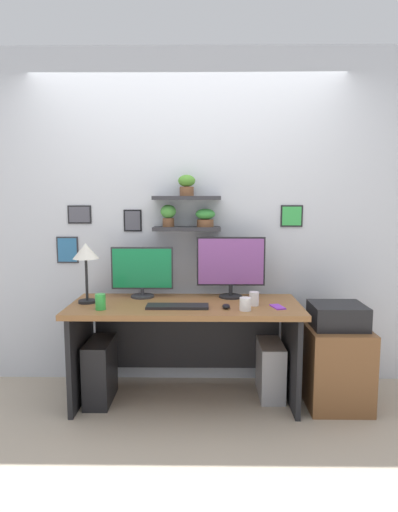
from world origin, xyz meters
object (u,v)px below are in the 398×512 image
monitor_left (142,271)px  pen_cup (254,299)px  coffee_mug (245,304)px  desk_lamp (86,256)px  cell_phone (278,307)px  computer_tower_left (100,371)px  water_cup (100,302)px  printer (338,316)px  computer_tower_right (270,369)px  keyboard (177,306)px  computer_mouse (226,306)px  drawer_cabinet (335,365)px  desk (186,329)px  monitor_right (231,265)px

monitor_left → pen_cup: size_ratio=4.83×
coffee_mug → desk_lamp: bearing=169.5°
desk_lamp → pen_cup: 1.27m
cell_phone → computer_tower_left: cell_phone is taller
cell_phone → water_cup: water_cup is taller
printer → computer_tower_left: bearing=179.3°
monitor_left → computer_tower_left: (-0.30, -0.23, -0.72)m
printer → computer_tower_right: 0.67m
monitor_left → coffee_mug: bearing=-28.2°
keyboard → water_cup: 0.54m
keyboard → computer_tower_right: (0.70, 0.22, -0.55)m
computer_mouse → drawer_cabinet: 0.95m
pen_cup → computer_mouse: bearing=-156.6°
coffee_mug → drawer_cabinet: bearing=13.1°
computer_tower_right → computer_tower_left: bearing=-175.1°
pen_cup → cell_phone: bearing=-20.4°
coffee_mug → water_cup: water_cup is taller
desk → desk_lamp: size_ratio=3.80×
printer → computer_tower_left: (-1.75, 0.02, -0.44)m
desk_lamp → computer_tower_left: 0.87m
drawer_cabinet → computer_tower_left: bearing=179.3°
coffee_mug → computer_mouse: bearing=157.0°
monitor_left → drawer_cabinet: 1.62m
monitor_right → drawer_cabinet: bearing=-18.2°
monitor_right → printer: bearing=-18.2°
desk → keyboard: (-0.05, -0.18, 0.22)m
monitor_right → water_cup: 1.03m
cell_phone → pen_cup: 0.18m
monitor_left → printer: monitor_left is taller
monitor_left → computer_tower_right: size_ratio=1.15×
desk → computer_mouse: size_ratio=18.76×
monitor_right → computer_tower_right: (0.31, -0.12, -0.80)m
keyboard → cell_phone: (0.71, 0.01, -0.01)m
computer_tower_left → printer: bearing=-0.7°
keyboard → coffee_mug: (0.47, -0.07, 0.04)m
computer_mouse → desk_lamp: 1.09m
computer_mouse → computer_tower_right: computer_mouse is taller
drawer_cabinet → computer_tower_left: size_ratio=1.26×
monitor_left → desk_lamp: (-0.38, -0.20, 0.15)m
water_cup → desk_lamp: bearing=126.2°
keyboard → printer: 1.17m
desk_lamp → pen_cup: (1.23, -0.07, -0.30)m
desk → water_cup: 0.68m
printer → desk_lamp: bearing=178.4°
desk → computer_tower_left: desk is taller
desk_lamp → computer_tower_right: (1.38, 0.08, -0.89)m
coffee_mug → pen_cup: pen_cup is taller
keyboard → desk_lamp: 0.77m
computer_mouse → desk_lamp: size_ratio=0.20×
computer_mouse → drawer_cabinet: bearing=7.4°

